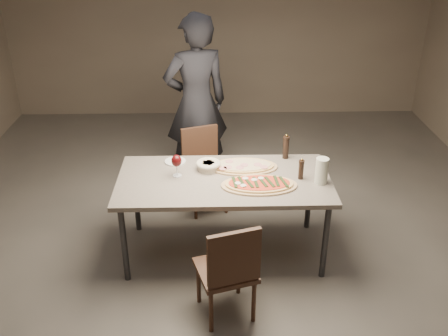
{
  "coord_description": "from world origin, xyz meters",
  "views": [
    {
      "loc": [
        -0.09,
        -3.69,
        2.76
      ],
      "look_at": [
        0.0,
        0.0,
        0.85
      ],
      "focal_mm": 40.0,
      "sensor_mm": 36.0,
      "label": 1
    }
  ],
  "objects_px": {
    "dining_table": "(224,184)",
    "pepper_mill_left": "(301,169)",
    "chair_near": "(229,268)",
    "diner": "(196,103)",
    "carafe": "(322,171)",
    "zucchini_pizza": "(259,184)",
    "ham_pizza": "(243,166)",
    "chair_far": "(203,164)",
    "bread_basket": "(208,165)"
  },
  "relations": [
    {
      "from": "dining_table",
      "to": "diner",
      "type": "bearing_deg",
      "value": 101.29
    },
    {
      "from": "zucchini_pizza",
      "to": "chair_near",
      "type": "xyz_separation_m",
      "value": [
        -0.27,
        -0.71,
        -0.29
      ]
    },
    {
      "from": "zucchini_pizza",
      "to": "chair_near",
      "type": "distance_m",
      "value": 0.81
    },
    {
      "from": "zucchini_pizza",
      "to": "diner",
      "type": "relative_size",
      "value": 0.33
    },
    {
      "from": "chair_far",
      "to": "diner",
      "type": "relative_size",
      "value": 0.44
    },
    {
      "from": "dining_table",
      "to": "pepper_mill_left",
      "type": "bearing_deg",
      "value": -1.51
    },
    {
      "from": "zucchini_pizza",
      "to": "bread_basket",
      "type": "relative_size",
      "value": 2.92
    },
    {
      "from": "bread_basket",
      "to": "carafe",
      "type": "bearing_deg",
      "value": -15.21
    },
    {
      "from": "bread_basket",
      "to": "dining_table",
      "type": "bearing_deg",
      "value": -51.22
    },
    {
      "from": "diner",
      "to": "pepper_mill_left",
      "type": "bearing_deg",
      "value": 106.19
    },
    {
      "from": "pepper_mill_left",
      "to": "carafe",
      "type": "bearing_deg",
      "value": -24.86
    },
    {
      "from": "bread_basket",
      "to": "chair_near",
      "type": "height_order",
      "value": "chair_near"
    },
    {
      "from": "dining_table",
      "to": "bread_basket",
      "type": "distance_m",
      "value": 0.23
    },
    {
      "from": "dining_table",
      "to": "chair_near",
      "type": "distance_m",
      "value": 0.87
    },
    {
      "from": "ham_pizza",
      "to": "diner",
      "type": "height_order",
      "value": "diner"
    },
    {
      "from": "zucchini_pizza",
      "to": "chair_near",
      "type": "relative_size",
      "value": 0.73
    },
    {
      "from": "ham_pizza",
      "to": "diner",
      "type": "relative_size",
      "value": 0.32
    },
    {
      "from": "zucchini_pizza",
      "to": "chair_near",
      "type": "height_order",
      "value": "chair_near"
    },
    {
      "from": "ham_pizza",
      "to": "diner",
      "type": "xyz_separation_m",
      "value": [
        -0.43,
        1.12,
        0.18
      ]
    },
    {
      "from": "chair_far",
      "to": "diner",
      "type": "height_order",
      "value": "diner"
    },
    {
      "from": "chair_far",
      "to": "dining_table",
      "type": "bearing_deg",
      "value": 84.34
    },
    {
      "from": "dining_table",
      "to": "carafe",
      "type": "xyz_separation_m",
      "value": [
        0.8,
        -0.09,
        0.17
      ]
    },
    {
      "from": "carafe",
      "to": "dining_table",
      "type": "bearing_deg",
      "value": 173.64
    },
    {
      "from": "dining_table",
      "to": "chair_near",
      "type": "relative_size",
      "value": 2.11
    },
    {
      "from": "chair_near",
      "to": "chair_far",
      "type": "height_order",
      "value": "chair_near"
    },
    {
      "from": "ham_pizza",
      "to": "zucchini_pizza",
      "type": "bearing_deg",
      "value": -53.02
    },
    {
      "from": "ham_pizza",
      "to": "chair_far",
      "type": "xyz_separation_m",
      "value": [
        -0.37,
        0.63,
        -0.29
      ]
    },
    {
      "from": "dining_table",
      "to": "zucchini_pizza",
      "type": "height_order",
      "value": "zucchini_pizza"
    },
    {
      "from": "zucchini_pizza",
      "to": "pepper_mill_left",
      "type": "height_order",
      "value": "pepper_mill_left"
    },
    {
      "from": "bread_basket",
      "to": "ham_pizza",
      "type": "bearing_deg",
      "value": 5.58
    },
    {
      "from": "dining_table",
      "to": "carafe",
      "type": "height_order",
      "value": "carafe"
    },
    {
      "from": "bread_basket",
      "to": "diner",
      "type": "bearing_deg",
      "value": 96.45
    },
    {
      "from": "pepper_mill_left",
      "to": "diner",
      "type": "height_order",
      "value": "diner"
    },
    {
      "from": "zucchini_pizza",
      "to": "chair_far",
      "type": "distance_m",
      "value": 1.11
    },
    {
      "from": "dining_table",
      "to": "zucchini_pizza",
      "type": "relative_size",
      "value": 2.88
    },
    {
      "from": "pepper_mill_left",
      "to": "chair_near",
      "type": "relative_size",
      "value": 0.22
    },
    {
      "from": "chair_near",
      "to": "diner",
      "type": "xyz_separation_m",
      "value": [
        -0.28,
        2.16,
        0.47
      ]
    },
    {
      "from": "dining_table",
      "to": "bread_basket",
      "type": "xyz_separation_m",
      "value": [
        -0.13,
        0.16,
        0.1
      ]
    },
    {
      "from": "carafe",
      "to": "diner",
      "type": "relative_size",
      "value": 0.12
    },
    {
      "from": "dining_table",
      "to": "diner",
      "type": "xyz_separation_m",
      "value": [
        -0.26,
        1.31,
        0.25
      ]
    },
    {
      "from": "carafe",
      "to": "chair_near",
      "type": "relative_size",
      "value": 0.26
    },
    {
      "from": "carafe",
      "to": "diner",
      "type": "height_order",
      "value": "diner"
    },
    {
      "from": "pepper_mill_left",
      "to": "diner",
      "type": "relative_size",
      "value": 0.1
    },
    {
      "from": "ham_pizza",
      "to": "pepper_mill_left",
      "type": "bearing_deg",
      "value": -5.37
    },
    {
      "from": "zucchini_pizza",
      "to": "chair_far",
      "type": "height_order",
      "value": "chair_far"
    },
    {
      "from": "ham_pizza",
      "to": "chair_far",
      "type": "relative_size",
      "value": 0.72
    },
    {
      "from": "zucchini_pizza",
      "to": "dining_table",
      "type": "bearing_deg",
      "value": 167.66
    },
    {
      "from": "pepper_mill_left",
      "to": "carafe",
      "type": "height_order",
      "value": "carafe"
    },
    {
      "from": "chair_far",
      "to": "bread_basket",
      "type": "bearing_deg",
      "value": 76.43
    },
    {
      "from": "chair_near",
      "to": "dining_table",
      "type": "bearing_deg",
      "value": 74.09
    }
  ]
}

